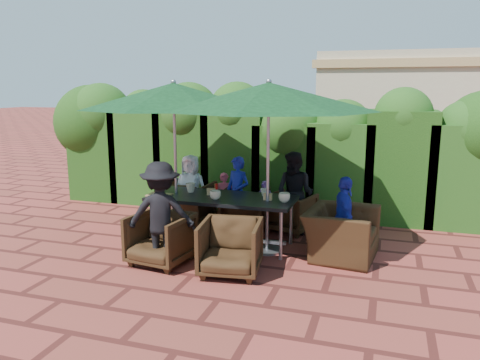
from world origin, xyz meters
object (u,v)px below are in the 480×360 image
(chair_far_left, at_px, (188,200))
(chair_end_right, at_px, (341,225))
(umbrella_left, at_px, (174,96))
(chair_far_mid, at_px, (245,206))
(umbrella_right, at_px, (269,97))
(chair_near_right, at_px, (230,245))
(chair_near_left, at_px, (160,236))
(chair_far_right, at_px, (291,210))
(dining_table, at_px, (222,201))

(chair_far_left, distance_m, chair_end_right, 2.85)
(umbrella_left, distance_m, chair_far_mid, 2.21)
(umbrella_left, relative_size, chair_far_left, 3.44)
(umbrella_right, relative_size, chair_near_right, 3.91)
(chair_end_right, bearing_deg, chair_near_left, 119.93)
(chair_near_left, distance_m, chair_end_right, 2.50)
(chair_near_left, bearing_deg, chair_far_mid, 80.10)
(chair_near_left, relative_size, chair_near_right, 0.99)
(chair_far_left, bearing_deg, chair_far_right, -174.47)
(dining_table, bearing_deg, umbrella_right, -5.67)
(umbrella_left, height_order, chair_far_mid, umbrella_left)
(chair_far_right, relative_size, chair_near_right, 0.92)
(chair_far_right, xyz_separation_m, chair_near_left, (-1.38, -1.96, 0.03))
(chair_near_left, bearing_deg, chair_far_right, 62.62)
(chair_near_left, xyz_separation_m, chair_near_right, (1.01, -0.05, 0.00))
(dining_table, xyz_separation_m, chair_far_left, (-0.96, 0.90, -0.27))
(umbrella_right, height_order, chair_far_right, umbrella_right)
(umbrella_left, distance_m, chair_end_right, 3.06)
(chair_far_left, bearing_deg, chair_near_left, 105.81)
(dining_table, relative_size, umbrella_left, 0.78)
(umbrella_right, bearing_deg, chair_end_right, 5.43)
(chair_far_mid, bearing_deg, dining_table, 82.35)
(chair_end_right, bearing_deg, umbrella_right, 101.71)
(dining_table, bearing_deg, chair_near_right, -64.78)
(umbrella_left, bearing_deg, chair_near_left, -77.34)
(umbrella_left, height_order, umbrella_right, same)
(chair_far_mid, distance_m, chair_near_right, 2.00)
(dining_table, xyz_separation_m, chair_end_right, (1.76, 0.03, -0.22))
(chair_far_right, bearing_deg, chair_near_left, 71.90)
(umbrella_right, xyz_separation_m, chair_far_right, (0.13, 1.06, -1.86))
(dining_table, relative_size, chair_near_left, 2.85)
(umbrella_right, bearing_deg, chair_far_mid, 122.62)
(chair_far_mid, relative_size, chair_end_right, 0.72)
(dining_table, xyz_separation_m, umbrella_left, (-0.75, 0.02, 1.54))
(chair_far_left, relative_size, chair_near_right, 1.06)
(umbrella_left, relative_size, chair_near_left, 3.66)
(chair_far_right, relative_size, chair_end_right, 0.67)
(umbrella_left, xyz_separation_m, chair_far_mid, (0.83, 0.91, -1.84))
(chair_far_mid, xyz_separation_m, chair_near_right, (0.40, -1.95, 0.01))
(chair_near_right, relative_size, chair_end_right, 0.73)
(chair_far_left, relative_size, chair_end_right, 0.77)
(umbrella_right, bearing_deg, dining_table, 174.33)
(umbrella_left, distance_m, chair_near_left, 2.09)
(chair_far_left, bearing_deg, chair_near_right, 129.66)
(chair_far_left, xyz_separation_m, chair_near_left, (0.43, -1.88, -0.02))
(chair_far_left, distance_m, chair_far_mid, 1.03)
(chair_far_left, height_order, chair_near_right, chair_far_left)
(chair_far_mid, relative_size, chair_near_right, 0.98)
(umbrella_right, xyz_separation_m, chair_near_left, (-1.24, -0.90, -1.83))
(chair_near_left, height_order, chair_near_right, chair_near_right)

